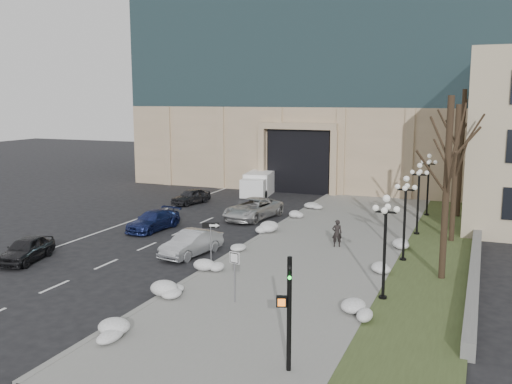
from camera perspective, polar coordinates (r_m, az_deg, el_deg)
ground at (r=23.85m, az=-10.67°, el=-12.64°), size 160.00×160.00×0.00m
sidewalk at (r=34.78m, az=6.92°, el=-5.35°), size 9.00×40.00×0.12m
curb at (r=36.15m, az=-0.01°, el=-4.69°), size 0.30×40.00×0.14m
grass_strip at (r=33.76m, az=17.69°, el=-6.21°), size 4.00×40.00×0.10m
stone_wall at (r=35.56m, az=21.19°, el=-5.12°), size 0.50×30.00×0.70m
office_tower at (r=64.40m, az=9.51°, el=17.88°), size 40.00×24.70×36.00m
car_a at (r=33.82m, az=-21.99°, el=-5.32°), size 2.46×4.27×1.37m
car_b at (r=32.69m, az=-6.48°, el=-5.13°), size 2.22×4.50×1.42m
car_c at (r=39.25m, az=-10.24°, el=-2.83°), size 2.28×4.69×1.31m
car_d at (r=42.14m, az=-0.30°, el=-1.68°), size 3.45×5.88×1.53m
car_e at (r=48.39m, az=-6.53°, el=-0.44°), size 2.43×4.05×1.29m
pedestrian at (r=34.26m, az=8.10°, el=-4.09°), size 0.70×0.59×1.63m
box_truck at (r=53.02m, az=0.37°, el=0.86°), size 3.11×6.67×2.04m
one_way_sign at (r=29.80m, az=-4.27°, el=-3.89°), size 0.92×0.40×2.47m
keep_sign at (r=24.71m, az=-2.16°, el=-7.42°), size 0.50×0.15×2.36m
traffic_signal at (r=18.73m, az=3.22°, el=-12.33°), size 0.67×0.89×3.94m
snow_clump_a at (r=22.42m, az=-14.12°, el=-13.41°), size 1.10×1.60×0.36m
snow_clump_b at (r=26.31m, az=-8.22°, el=-9.74°), size 1.10×1.60×0.36m
snow_clump_c at (r=29.81m, az=-4.35°, el=-7.35°), size 1.10×1.60×0.36m
snow_clump_d at (r=33.36m, az=-1.46°, el=-5.50°), size 1.10×1.60×0.36m
snow_clump_e at (r=37.63m, az=1.21°, el=-3.77°), size 1.10×1.60×0.36m
snow_clump_f at (r=42.17m, az=4.06°, el=-2.35°), size 1.10×1.60×0.36m
snow_clump_g at (r=46.03m, az=5.84°, el=-1.38°), size 1.10×1.60×0.36m
snow_clump_h at (r=23.97m, az=10.27°, el=-11.74°), size 1.10×1.60×0.36m
snow_clump_i at (r=29.64m, az=12.32°, el=-7.65°), size 1.10×1.60×0.36m
snow_clump_j at (r=34.84m, az=14.28°, el=-5.15°), size 1.10×1.60×0.36m
lamppost_a at (r=25.49m, az=12.80°, el=-4.01°), size 1.18×1.18×4.76m
lamppost_b at (r=31.79m, az=14.69°, el=-1.43°), size 1.18×1.18×4.76m
lamppost_c at (r=38.16m, az=15.96°, el=0.29°), size 1.18×1.18×4.76m
lamppost_d at (r=44.56m, az=16.86°, el=1.52°), size 1.18×1.18×4.76m
tree_near at (r=28.73m, az=18.63°, el=2.81°), size 3.20×3.20×9.00m
tree_mid at (r=36.71m, az=19.38°, el=3.60°), size 3.20×3.20×8.50m
tree_far at (r=44.63m, az=19.93°, el=5.35°), size 3.20×3.20×9.50m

